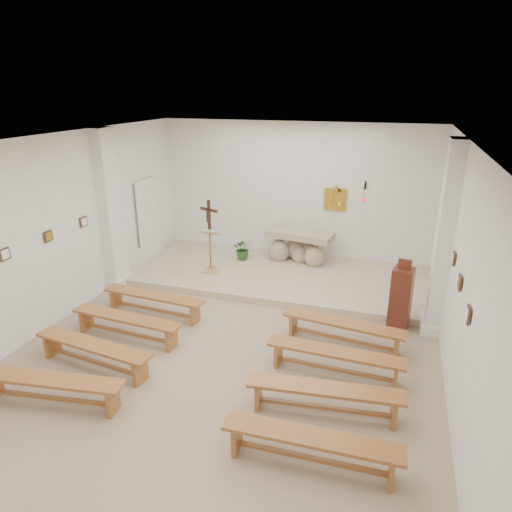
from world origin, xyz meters
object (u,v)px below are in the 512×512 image
(altar, at_px, (298,249))
(bench_right_second, at_px, (335,357))
(bench_left_fourth, at_px, (51,385))
(bench_right_fourth, at_px, (311,443))
(bench_left_third, at_px, (93,350))
(bench_right_front, at_px, (343,328))
(crucifix_stand, at_px, (209,230))
(bench_left_front, at_px, (154,299))
(bench_left_second, at_px, (127,322))
(bench_right_third, at_px, (325,394))
(lectern, at_px, (211,251))
(donation_pedestal, at_px, (401,298))

(altar, bearing_deg, bench_right_second, -61.59)
(bench_left_fourth, height_order, bench_right_fourth, same)
(bench_left_third, bearing_deg, bench_right_front, 34.91)
(altar, height_order, crucifix_stand, crucifix_stand)
(crucifix_stand, distance_m, bench_right_second, 4.78)
(bench_left_front, bearing_deg, crucifix_stand, 87.57)
(bench_right_front, relative_size, bench_left_second, 1.00)
(bench_left_second, bearing_deg, altar, 68.49)
(bench_right_second, xyz_separation_m, bench_left_fourth, (-3.71, -1.92, 0.00))
(bench_left_second, relative_size, bench_right_third, 1.00)
(bench_left_front, relative_size, bench_right_front, 1.00)
(bench_left_front, bearing_deg, altar, 62.28)
(bench_right_second, bearing_deg, bench_left_fourth, -150.10)
(lectern, bearing_deg, altar, 32.19)
(bench_left_front, xyz_separation_m, bench_right_third, (3.71, -1.92, 0.00))
(crucifix_stand, xyz_separation_m, bench_right_third, (3.45, -4.18, -0.79))
(lectern, relative_size, bench_right_third, 0.49)
(bench_left_front, xyz_separation_m, bench_right_fourth, (3.71, -2.88, 0.00))
(bench_left_third, bearing_deg, altar, 75.77)
(crucifix_stand, bearing_deg, bench_right_third, -30.15)
(bench_right_fourth, bearing_deg, donation_pedestal, 75.30)
(donation_pedestal, height_order, bench_right_fourth, donation_pedestal)
(altar, xyz_separation_m, bench_left_third, (-2.14, -5.35, -0.14))
(altar, height_order, bench_left_second, altar)
(bench_left_third, bearing_deg, bench_left_front, 97.56)
(bench_left_front, relative_size, bench_right_third, 1.00)
(bench_left_front, relative_size, bench_right_fourth, 1.01)
(crucifix_stand, relative_size, donation_pedestal, 1.24)
(bench_right_front, xyz_separation_m, bench_left_fourth, (-3.71, -2.88, 0.00))
(bench_right_front, bearing_deg, bench_right_third, -82.28)
(bench_left_second, xyz_separation_m, bench_right_third, (3.71, -0.96, 0.00))
(bench_right_second, bearing_deg, bench_left_third, -162.95)
(crucifix_stand, xyz_separation_m, bench_left_front, (-0.26, -2.26, -0.79))
(donation_pedestal, xyz_separation_m, bench_left_fourth, (-4.63, -3.84, -0.26))
(crucifix_stand, bearing_deg, altar, 52.38)
(lectern, distance_m, donation_pedestal, 4.44)
(donation_pedestal, bearing_deg, altar, 145.35)
(bench_right_front, bearing_deg, bench_right_second, -82.28)
(crucifix_stand, height_order, bench_left_third, crucifix_stand)
(donation_pedestal, relative_size, bench_left_second, 0.63)
(crucifix_stand, distance_m, bench_right_third, 5.47)
(altar, xyz_separation_m, lectern, (-1.80, -1.31, 0.20))
(bench_left_second, relative_size, bench_right_fourth, 1.01)
(lectern, xyz_separation_m, crucifix_stand, (-0.08, 0.13, 0.46))
(altar, height_order, bench_left_third, altar)
(altar, relative_size, bench_left_third, 0.80)
(bench_right_front, height_order, bench_left_second, same)
(bench_left_front, distance_m, bench_right_fourth, 4.70)
(bench_right_front, bearing_deg, donation_pedestal, 53.88)
(lectern, distance_m, bench_left_fourth, 5.02)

